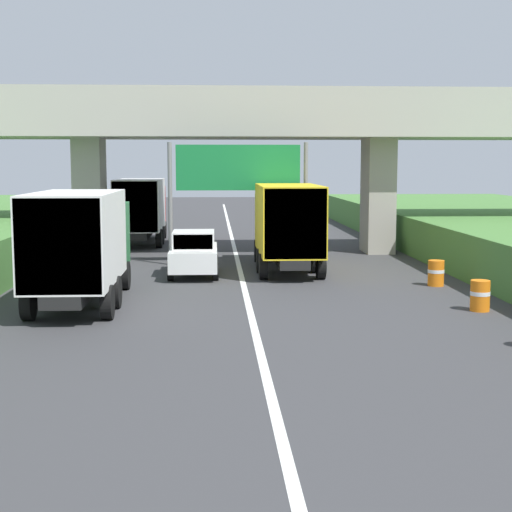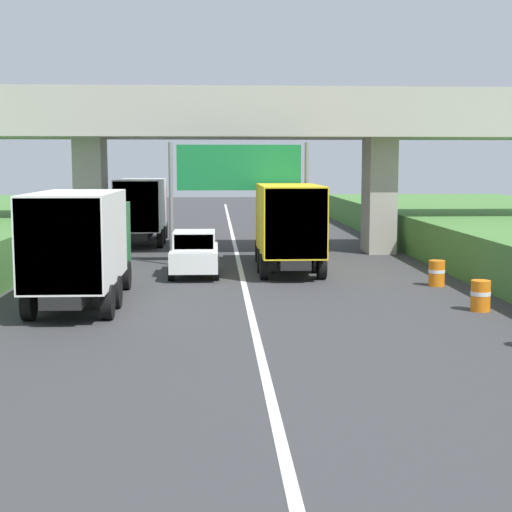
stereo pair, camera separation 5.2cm
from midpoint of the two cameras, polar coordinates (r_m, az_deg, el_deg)
lane_centre_stripe at (r=28.87m, az=-1.13°, el=-1.58°), size 0.20×102.92×0.01m
overpass_bridge at (r=36.45m, az=-1.60°, el=9.23°), size 40.00×4.80×7.64m
overhead_highway_sign at (r=32.29m, az=-1.38°, el=6.02°), size 5.88×0.18×5.14m
truck_red at (r=41.39m, az=-8.55°, el=3.60°), size 2.44×7.30×3.44m
truck_yellow at (r=30.44m, az=2.23°, el=2.51°), size 2.44×7.30×3.44m
truck_green at (r=23.64m, az=-12.95°, el=1.06°), size 2.44×7.30×3.44m
car_white at (r=29.28m, az=-4.69°, el=0.20°), size 1.86×4.10×1.72m
construction_barrel_4 at (r=23.20m, az=16.25°, el=-2.83°), size 0.57×0.57×0.90m
construction_barrel_5 at (r=27.53m, az=13.17°, el=-1.23°), size 0.57×0.57×0.90m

